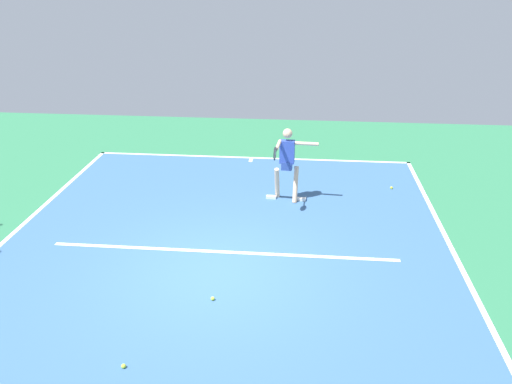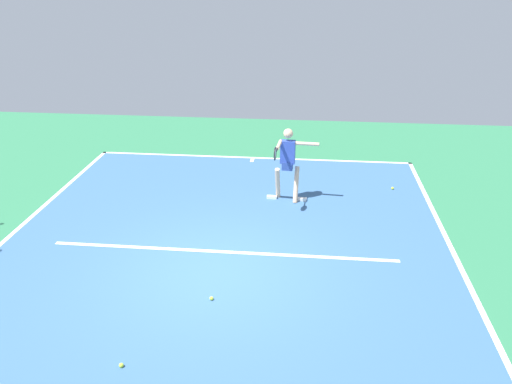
{
  "view_description": "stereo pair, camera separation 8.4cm",
  "coord_description": "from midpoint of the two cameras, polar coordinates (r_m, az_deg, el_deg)",
  "views": [
    {
      "loc": [
        -1.49,
        7.99,
        5.14
      ],
      "look_at": [
        -0.57,
        -1.68,
        0.9
      ],
      "focal_mm": 36.23,
      "sensor_mm": 36.0,
      "label": 1
    },
    {
      "loc": [
        -1.57,
        7.99,
        5.14
      ],
      "look_at": [
        -0.57,
        -1.68,
        0.9
      ],
      "focal_mm": 36.23,
      "sensor_mm": 36.0,
      "label": 2
    }
  ],
  "objects": [
    {
      "name": "tennis_player",
      "position": [
        12.04,
        3.24,
        3.53
      ],
      "size": [
        1.2,
        1.24,
        1.78
      ],
      "rotation": [
        0.0,
        0.0,
        -0.07
      ],
      "color": "beige",
      "rests_on": "ground_plane"
    },
    {
      "name": "court_line_sideline_left",
      "position": [
        9.96,
        22.34,
        -9.48
      ],
      "size": [
        0.1,
        12.54,
        0.01
      ],
      "primitive_type": "cube",
      "color": "white",
      "rests_on": "ground_plane"
    },
    {
      "name": "tennis_ball_near_service_line",
      "position": [
        7.83,
        -14.73,
        -18.09
      ],
      "size": [
        0.07,
        0.07,
        0.07
      ],
      "primitive_type": "sphere",
      "color": "#C6E53D",
      "rests_on": "ground_plane"
    },
    {
      "name": "ground_plane",
      "position": [
        9.62,
        -4.61,
        -8.79
      ],
      "size": [
        20.88,
        20.88,
        0.0
      ],
      "primitive_type": "plane",
      "color": "#2D754C"
    },
    {
      "name": "court_line_baseline_near",
      "position": [
        15.19,
        -0.65,
        3.81
      ],
      "size": [
        9.14,
        0.1,
        0.01
      ],
      "primitive_type": "cube",
      "color": "white",
      "rests_on": "ground_plane"
    },
    {
      "name": "court_line_centre_mark",
      "position": [
        15.0,
        -0.73,
        3.55
      ],
      "size": [
        0.1,
        0.3,
        0.01
      ],
      "primitive_type": "cube",
      "color": "white",
      "rests_on": "ground_plane"
    },
    {
      "name": "court_line_service",
      "position": [
        10.24,
        -3.92,
        -6.61
      ],
      "size": [
        6.85,
        0.1,
        0.01
      ],
      "primitive_type": "cube",
      "color": "white",
      "rests_on": "ground_plane"
    },
    {
      "name": "court_surface",
      "position": [
        9.62,
        -4.61,
        -8.78
      ],
      "size": [
        9.14,
        12.54,
        0.0
      ],
      "primitive_type": "cube",
      "color": "#38608E",
      "rests_on": "ground_plane"
    },
    {
      "name": "tennis_ball_centre_court",
      "position": [
        13.45,
        14.56,
        0.46
      ],
      "size": [
        0.07,
        0.07,
        0.07
      ],
      "primitive_type": "sphere",
      "color": "yellow",
      "rests_on": "ground_plane"
    },
    {
      "name": "tennis_ball_near_player",
      "position": [
        8.88,
        -5.08,
        -11.64
      ],
      "size": [
        0.07,
        0.07,
        0.07
      ],
      "primitive_type": "sphere",
      "color": "#C6E53D",
      "rests_on": "ground_plane"
    }
  ]
}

